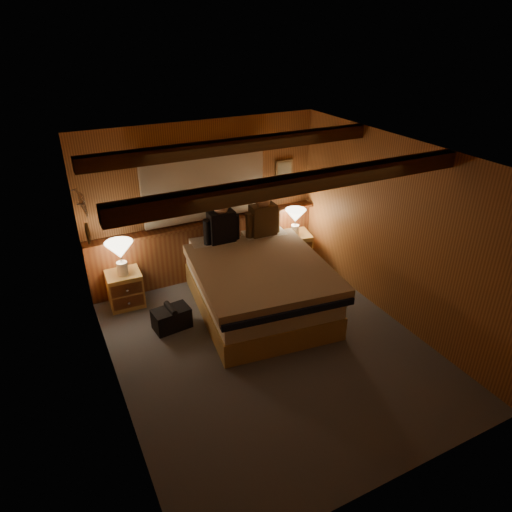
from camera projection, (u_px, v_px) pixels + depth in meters
floor at (270, 347)px, 5.65m from camera, size 4.20×4.20×0.00m
ceiling at (273, 157)px, 4.55m from camera, size 4.20×4.20×0.00m
wall_back at (204, 203)px, 6.76m from camera, size 3.60×0.00×3.60m
wall_left at (107, 302)px, 4.38m from camera, size 0.00×4.20×4.20m
wall_right at (395, 232)px, 5.82m from camera, size 0.00×4.20×4.20m
wall_front at (403, 380)px, 3.44m from camera, size 3.60×0.00×3.60m
wainscot at (208, 247)px, 7.04m from camera, size 3.60×0.23×0.94m
curtain_window at (204, 183)px, 6.56m from camera, size 2.18×0.09×1.11m
ceiling_beams at (266, 162)px, 4.71m from camera, size 3.60×1.65×0.16m
coat_rail at (83, 203)px, 5.45m from camera, size 0.05×0.55×0.24m
framed_print at (284, 168)px, 7.12m from camera, size 0.30×0.04×0.25m
bed at (258, 285)px, 6.24m from camera, size 1.91×2.36×0.74m
nightstand_left at (125, 289)px, 6.39m from camera, size 0.48×0.43×0.51m
nightstand_right at (294, 249)px, 7.46m from camera, size 0.58×0.54×0.55m
lamp_left at (120, 252)px, 6.09m from camera, size 0.37×0.37×0.49m
lamp_right at (295, 217)px, 7.17m from camera, size 0.33×0.33×0.43m
person_left at (221, 225)px, 6.52m from camera, size 0.55×0.22×0.67m
person_right at (263, 218)px, 6.74m from camera, size 0.56×0.22×0.68m
duffel_bag at (172, 318)px, 5.96m from camera, size 0.50×0.33×0.34m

